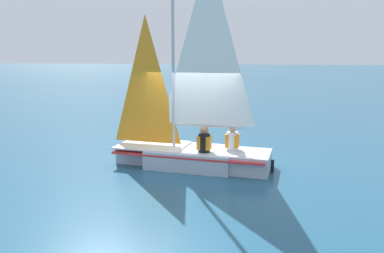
{
  "coord_description": "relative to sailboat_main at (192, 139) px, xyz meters",
  "views": [
    {
      "loc": [
        2.18,
        -9.5,
        2.91
      ],
      "look_at": [
        0.0,
        0.0,
        1.08
      ],
      "focal_mm": 35.0,
      "sensor_mm": 36.0,
      "label": 1
    }
  ],
  "objects": [
    {
      "name": "ground_plane",
      "position": [
        -0.01,
        0.0,
        -0.75
      ],
      "size": [
        260.0,
        260.0,
        0.0
      ],
      "primitive_type": "plane",
      "color": "#235675"
    },
    {
      "name": "sailor_helm",
      "position": [
        0.38,
        -0.29,
        -0.12
      ],
      "size": [
        0.36,
        0.32,
        1.16
      ],
      "rotation": [
        0.0,
        0.0,
        3.08
      ],
      "color": "black",
      "rests_on": "ground_plane"
    },
    {
      "name": "sailboat_main",
      "position": [
        0.0,
        0.0,
        0.0
      ],
      "size": [
        4.26,
        1.72,
        5.53
      ],
      "rotation": [
        0.0,
        0.0,
        3.08
      ],
      "color": "#B2BCCC",
      "rests_on": "ground_plane"
    },
    {
      "name": "sailor_crew",
      "position": [
        1.05,
        0.11,
        -0.11
      ],
      "size": [
        0.36,
        0.32,
        1.16
      ],
      "rotation": [
        0.0,
        0.0,
        3.08
      ],
      "color": "black",
      "rests_on": "ground_plane"
    }
  ]
}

